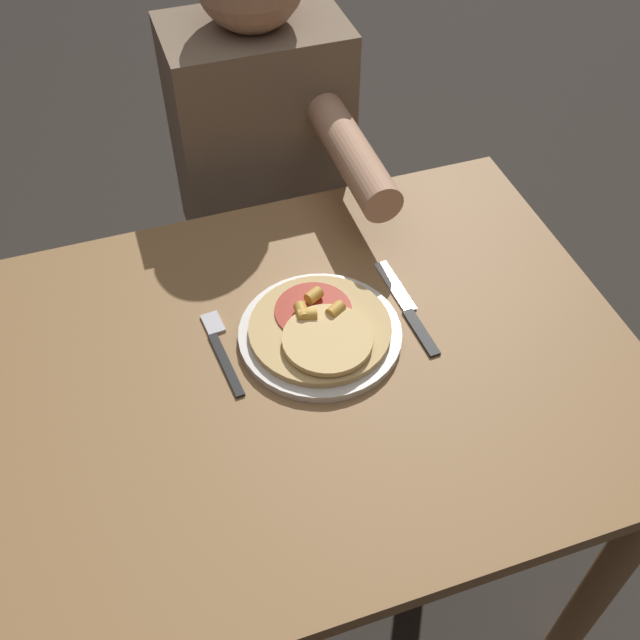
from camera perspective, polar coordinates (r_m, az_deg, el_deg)
name	(u,v)px	position (r m, az deg, el deg)	size (l,w,h in m)	color
ground_plane	(320,567)	(1.79, -0.01, -18.33)	(8.00, 8.00, 0.00)	#2D2823
dining_table	(320,411)	(1.25, -0.01, -6.93)	(0.97, 0.77, 0.75)	olive
plate	(320,334)	(1.16, 0.00, -1.08)	(0.25, 0.25, 0.01)	silver
pizza	(321,329)	(1.15, 0.07, -0.68)	(0.22, 0.22, 0.04)	tan
fork	(221,347)	(1.16, -7.59, -2.06)	(0.03, 0.18, 0.00)	black
knife	(408,309)	(1.21, 6.70, 0.85)	(0.03, 0.22, 0.00)	black
person_diner	(264,161)	(1.62, -4.29, 11.99)	(0.34, 0.52, 1.18)	#2D2D38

